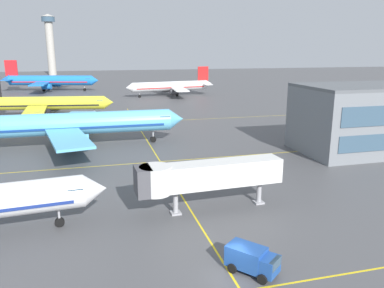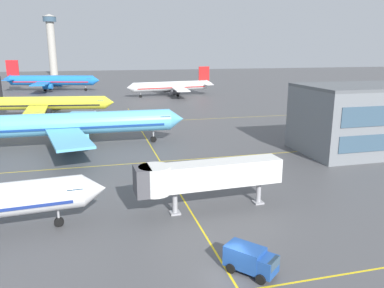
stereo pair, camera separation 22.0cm
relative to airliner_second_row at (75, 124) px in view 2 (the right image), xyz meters
The scene contains 9 objects.
ground_plane 47.58m from the airliner_second_row, 73.74° to the right, with size 600.00×600.00×0.00m, color #4C4C4F.
airliner_second_row is the anchor object (origin of this frame).
airliner_third_row 35.04m from the airliner_second_row, 103.67° to the left, with size 34.06×29.04×10.61m.
airliner_far_left_stand 77.89m from the airliner_second_row, 65.41° to the left, with size 34.44×29.42×10.72m.
airliner_far_right_stand 102.05m from the airliner_second_row, 97.72° to the left, with size 40.45×34.46×12.75m.
taxiway_markings 19.19m from the airliner_second_row, 44.87° to the right, with size 112.84×113.14×0.01m.
service_truck_red_van 47.91m from the airliner_second_row, 71.71° to the right, with size 4.05×4.33×2.10m.
jet_bridge 35.75m from the airliner_second_row, 66.73° to the right, with size 16.41×3.68×5.58m.
control_tower 208.20m from the airliner_second_row, 96.01° to the left, with size 8.82×8.82×39.51m.
Camera 2 is at (-9.50, -24.80, 17.38)m, focal length 35.52 mm.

